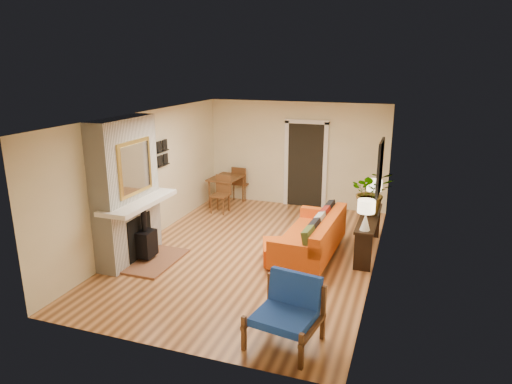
# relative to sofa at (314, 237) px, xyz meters

# --- Properties ---
(room_shell) EXTENTS (6.50, 6.50, 6.50)m
(room_shell) POSITION_rel_sofa_xyz_m (-0.54, 2.41, 0.87)
(room_shell) COLOR tan
(room_shell) RESTS_ON ground
(fireplace) EXTENTS (1.09, 1.68, 2.60)m
(fireplace) POSITION_rel_sofa_xyz_m (-3.14, -1.22, 0.87)
(fireplace) COLOR white
(fireplace) RESTS_ON ground
(sofa) EXTENTS (1.03, 2.21, 0.85)m
(sofa) POSITION_rel_sofa_xyz_m (0.00, 0.00, 0.00)
(sofa) COLOR silver
(sofa) RESTS_ON ground
(ottoman) EXTENTS (0.93, 0.93, 0.37)m
(ottoman) POSITION_rel_sofa_xyz_m (-0.46, -0.47, -0.16)
(ottoman) COLOR silver
(ottoman) RESTS_ON ground
(blue_chair) EXTENTS (0.96, 0.94, 0.87)m
(blue_chair) POSITION_rel_sofa_xyz_m (0.26, -2.76, 0.10)
(blue_chair) COLOR brown
(blue_chair) RESTS_ON ground
(dining_table) EXTENTS (0.77, 1.67, 0.89)m
(dining_table) POSITION_rel_sofa_xyz_m (-2.72, 2.42, 0.21)
(dining_table) COLOR brown
(dining_table) RESTS_ON ground
(console_table) EXTENTS (0.34, 1.85, 0.72)m
(console_table) POSITION_rel_sofa_xyz_m (0.93, 0.50, 0.20)
(console_table) COLOR black
(console_table) RESTS_ON ground
(lamp_near) EXTENTS (0.30, 0.30, 0.54)m
(lamp_near) POSITION_rel_sofa_xyz_m (0.93, -0.25, 0.69)
(lamp_near) COLOR white
(lamp_near) RESTS_ON console_table
(lamp_far) EXTENTS (0.30, 0.30, 0.54)m
(lamp_far) POSITION_rel_sofa_xyz_m (0.93, 1.21, 0.69)
(lamp_far) COLOR white
(lamp_far) RESTS_ON console_table
(houseplant) EXTENTS (0.92, 0.85, 0.85)m
(houseplant) POSITION_rel_sofa_xyz_m (0.92, 0.69, 0.78)
(houseplant) COLOR #1E5919
(houseplant) RESTS_ON console_table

